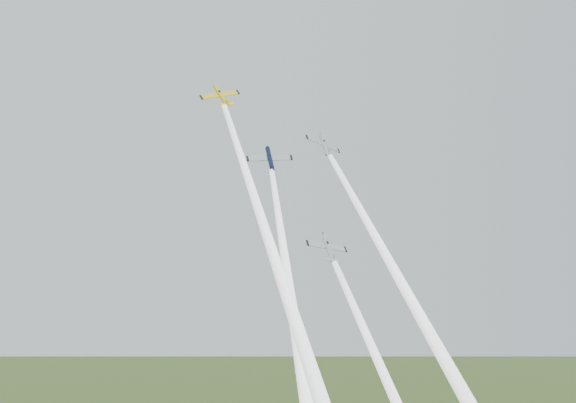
{
  "coord_description": "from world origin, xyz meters",
  "views": [
    {
      "loc": [
        -18.31,
        -122.61,
        75.62
      ],
      "look_at": [
        0.0,
        -6.0,
        92.0
      ],
      "focal_mm": 45.0,
      "sensor_mm": 36.0,
      "label": 1
    }
  ],
  "objects": [
    {
      "name": "smoke_trail_yellow",
      "position": [
        -4.07,
        -23.87,
        79.67
      ],
      "size": [
        15.07,
        50.09,
        60.96
      ],
      "primitive_type": null,
      "rotation": [
        -0.69,
        0.0,
        0.25
      ],
      "color": "white"
    },
    {
      "name": "plane_silver_low",
      "position": [
        5.65,
        -10.89,
        84.05
      ],
      "size": [
        8.03,
        7.56,
        7.05
      ],
      "primitive_type": null,
      "rotation": [
        0.88,
        0.11,
        0.3
      ],
      "color": "#A7AEB4"
    },
    {
      "name": "plane_yellow",
      "position": [
        -10.81,
        2.03,
        111.89
      ],
      "size": [
        9.48,
        6.86,
        8.01
      ],
      "primitive_type": null,
      "rotation": [
        0.88,
        -0.26,
        0.25
      ],
      "color": "yellow"
    },
    {
      "name": "smoke_trail_navy",
      "position": [
        -1.23,
        -20.72,
        71.69
      ],
      "size": [
        3.28,
        46.24,
        54.98
      ],
      "primitive_type": null,
      "rotation": [
        -0.69,
        0.0,
        0.02
      ],
      "color": "white"
    },
    {
      "name": "plane_silver_right",
      "position": [
        8.58,
        5.59,
        104.37
      ],
      "size": [
        7.73,
        8.45,
        8.22
      ],
      "primitive_type": null,
      "rotation": [
        0.88,
        0.25,
        0.38
      ],
      "color": "#ABB2B9"
    },
    {
      "name": "plane_navy",
      "position": [
        -1.77,
        3.55,
        100.92
      ],
      "size": [
        8.92,
        6.49,
        7.76
      ],
      "primitive_type": null,
      "rotation": [
        0.88,
        -0.07,
        0.02
      ],
      "color": "#0C1436"
    },
    {
      "name": "smoke_trail_silver_right",
      "position": [
        16.51,
        -14.53,
        78.33
      ],
      "size": [
        17.08,
        38.87,
        48.58
      ],
      "primitive_type": null,
      "rotation": [
        -0.69,
        0.0,
        0.38
      ],
      "color": "white"
    }
  ]
}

